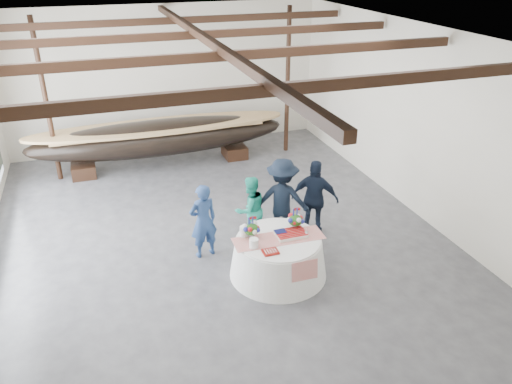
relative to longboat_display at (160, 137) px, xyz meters
name	(u,v)px	position (x,y,z in m)	size (l,w,h in m)	color
floor	(215,231)	(0.55, -4.29, -0.91)	(10.00, 12.00, 0.01)	#3D3D42
wall_back	(166,78)	(0.55, 1.71, 1.34)	(10.00, 0.02, 4.50)	silver
wall_front	(340,317)	(0.55, -10.29, 1.34)	(10.00, 0.02, 4.50)	silver
wall_right	(410,118)	(5.55, -4.29, 1.34)	(0.02, 12.00, 4.50)	silver
ceiling	(207,34)	(0.55, -4.29, 3.59)	(10.00, 12.00, 0.01)	white
pavilion_structure	(200,52)	(0.55, -3.54, 3.09)	(9.80, 11.76, 4.50)	black
longboat_display	(160,137)	(0.00, 0.00, 0.00)	(7.64, 1.53, 1.43)	black
banquet_table	(278,256)	(1.34, -6.37, -0.49)	(1.97, 1.97, 0.85)	silver
tabletop_items	(274,229)	(1.29, -6.22, 0.08)	(1.84, 0.95, 0.40)	red
guest_woman_blue	(203,221)	(0.09, -5.20, -0.07)	(0.61, 0.40, 1.68)	navy
guest_woman_teal	(250,209)	(1.22, -4.92, -0.14)	(0.76, 0.59, 1.56)	teal
guest_man_left	(282,199)	(1.93, -5.04, 0.05)	(1.25, 0.72, 1.93)	black
guest_man_right	(315,198)	(2.69, -5.14, 0.00)	(1.07, 0.45, 1.83)	black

